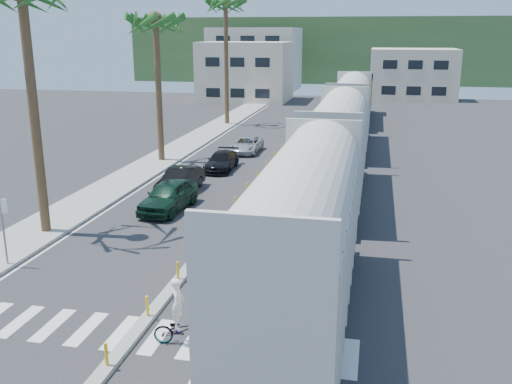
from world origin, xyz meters
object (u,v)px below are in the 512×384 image
Objects in this scene: car_second at (180,180)px; cyclist at (181,323)px; street_sign at (2,221)px; car_lead at (169,196)px.

cyclist is (5.73, -16.44, -0.05)m from car_second.
car_second is (3.16, 12.24, -1.25)m from street_sign.
street_sign is 12.70m from car_second.
car_lead reaches higher than car_second.
car_lead is 2.28× the size of cyclist.
cyclist reaches higher than car_lead.
car_lead is at bearing -75.93° from car_second.
cyclist is at bearing -63.42° from car_lead.
car_lead is at bearing 12.21° from cyclist.
cyclist is (8.89, -4.20, -1.30)m from street_sign.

